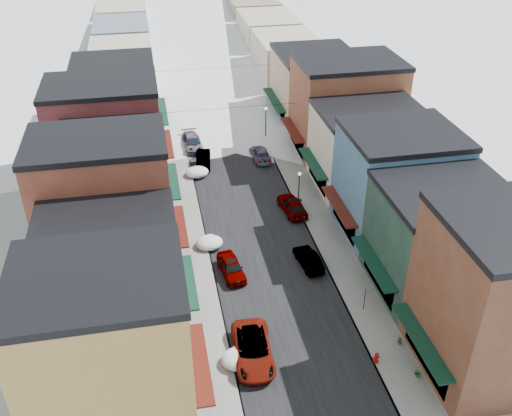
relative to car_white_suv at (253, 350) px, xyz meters
name	(u,v)px	position (x,y,z in m)	size (l,w,h in m)	color
road	(210,98)	(3.50, 53.28, -0.83)	(10.00, 160.00, 0.01)	black
sidewalk_left	(166,100)	(-3.10, 53.28, -0.76)	(3.20, 160.00, 0.15)	gray
sidewalk_right	(252,94)	(10.10, 53.28, -0.76)	(3.20, 160.00, 0.15)	gray
curb_left	(176,99)	(-1.55, 53.28, -0.76)	(0.10, 160.00, 0.15)	slate
curb_right	(242,95)	(8.55, 53.28, -0.76)	(0.10, 160.00, 0.15)	slate
bldg_l_yellow	(107,347)	(-9.69, -2.72, 4.92)	(11.30, 8.70, 11.50)	#C09246
bldg_l_cream	(112,275)	(-9.69, 5.78, 3.92)	(11.30, 8.20, 9.50)	beige
bldg_l_brick_near	(105,204)	(-10.19, 13.78, 5.42)	(12.30, 8.20, 12.50)	brown
bldg_l_grayblue	(115,175)	(-9.69, 22.28, 3.67)	(11.30, 9.20, 9.00)	slate
bldg_l_brick_far	(106,130)	(-10.69, 31.28, 4.67)	(13.30, 9.20, 11.00)	maroon
bldg_l_tan	(116,101)	(-9.69, 41.28, 4.17)	(11.30, 11.20, 10.00)	tan
bldg_r_brick_near	(512,296)	(17.19, -3.72, 5.42)	(12.30, 9.20, 12.50)	brown
bldg_r_green	(440,240)	(16.69, 5.28, 3.92)	(11.30, 9.20, 9.50)	#1A362B
bldg_r_blue	(397,182)	(16.69, 14.28, 4.42)	(11.30, 9.20, 10.50)	#3C6888
bldg_r_cream	(367,148)	(17.19, 23.28, 3.67)	(12.30, 9.20, 9.00)	beige
bldg_r_brick_far	(346,106)	(17.69, 32.28, 4.92)	(13.30, 9.20, 11.50)	brown
bldg_r_tan	(314,86)	(16.69, 42.28, 3.92)	(11.30, 11.20, 9.50)	tan
distant_blocks	(193,32)	(3.50, 76.28, 3.16)	(34.00, 55.00, 8.00)	gray
overhead_cables	(220,86)	(3.50, 40.78, 5.36)	(16.40, 15.04, 0.04)	black
car_white_suv	(253,350)	(0.00, 0.00, 0.00)	(2.78, 6.02, 1.67)	white
car_silver_sedan	(231,267)	(0.00, 10.06, -0.07)	(1.81, 4.50, 1.53)	#AAAEB2
car_dark_hatch	(203,160)	(0.00, 31.22, -0.07)	(1.63, 4.68, 1.54)	black
car_silver_wagon	(192,143)	(-0.80, 36.03, -0.02)	(2.29, 5.62, 1.63)	#919498
car_green_sedan	(308,259)	(7.01, 9.96, -0.14)	(1.48, 4.26, 1.40)	black
car_gray_suv	(292,205)	(7.80, 19.06, 0.01)	(1.99, 4.94, 1.68)	gray
car_black_sedan	(260,154)	(7.00, 31.56, -0.13)	(1.99, 4.91, 1.42)	black
car_lane_silver	(194,89)	(1.30, 55.30, -0.10)	(1.73, 4.31, 1.47)	gray
car_lane_white	(203,64)	(4.17, 67.33, -0.10)	(2.43, 5.27, 1.47)	white
fire_hydrant	(376,358)	(8.70, -2.26, -0.28)	(0.51, 0.39, 0.88)	#B40C09
parking_sign	(365,298)	(9.79, 3.29, 0.52)	(0.08, 0.28, 2.07)	black
trash_can	(299,203)	(8.70, 19.56, -0.22)	(0.55, 0.55, 0.93)	slate
streetlamp_near	(299,185)	(8.70, 19.94, 1.80)	(0.33, 0.33, 3.95)	black
streetlamp_far	(266,119)	(8.70, 36.46, 2.17)	(0.38, 0.38, 4.52)	black
planter_near	(417,373)	(11.05, -4.11, -0.37)	(0.56, 0.49, 0.63)	#3B7133
planter_far	(400,341)	(11.11, -0.90, -0.39)	(0.33, 0.33, 0.59)	#244F24
snow_pile_near	(239,358)	(-1.07, -0.33, -0.30)	(2.66, 2.84, 1.12)	white
snow_pile_mid	(209,242)	(-1.38, 14.55, -0.32)	(2.57, 2.78, 1.09)	white
snow_pile_far	(197,172)	(-1.02, 28.74, -0.30)	(2.65, 2.83, 1.12)	white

